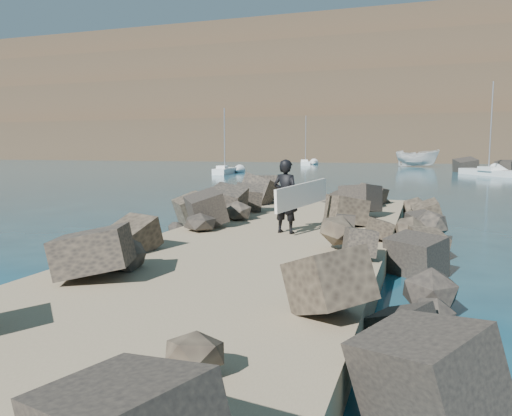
# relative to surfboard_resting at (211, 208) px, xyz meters

# --- Properties ---
(ground) EXTENTS (800.00, 800.00, 0.00)m
(ground) POSITION_rel_surfboard_resting_xyz_m (2.55, -2.14, -1.04)
(ground) COLOR #0F384C
(ground) RESTS_ON ground
(jetty) EXTENTS (6.00, 26.00, 0.60)m
(jetty) POSITION_rel_surfboard_resting_xyz_m (2.55, -4.14, -0.74)
(jetty) COLOR #8C7759
(jetty) RESTS_ON ground
(riprap_left) EXTENTS (2.60, 22.00, 1.00)m
(riprap_left) POSITION_rel_surfboard_resting_xyz_m (-0.35, -3.64, -0.54)
(riprap_left) COLOR black
(riprap_left) RESTS_ON ground
(riprap_right) EXTENTS (2.60, 22.00, 1.00)m
(riprap_right) POSITION_rel_surfboard_resting_xyz_m (5.45, -3.64, -0.54)
(riprap_right) COLOR black
(riprap_right) RESTS_ON ground
(headland) EXTENTS (360.00, 140.00, 32.00)m
(headland) POSITION_rel_surfboard_resting_xyz_m (12.55, 157.86, 14.96)
(headland) COLOR #2D4919
(headland) RESTS_ON ground
(surfboard_resting) EXTENTS (1.81, 2.53, 0.08)m
(surfboard_resting) POSITION_rel_surfboard_resting_xyz_m (0.00, 0.00, 0.00)
(surfboard_resting) COLOR white
(surfboard_resting) RESTS_ON riprap_left
(boat_imported) EXTENTS (7.57, 5.03, 2.73)m
(boat_imported) POSITION_rel_surfboard_resting_xyz_m (5.24, 69.08, 0.32)
(boat_imported) COLOR silver
(boat_imported) RESTS_ON ground
(surfer_with_board) EXTENTS (1.30, 2.39, 2.01)m
(surfer_with_board) POSITION_rel_surfboard_resting_xyz_m (2.82, -1.23, 0.57)
(surfer_with_board) COLOR black
(surfer_with_board) RESTS_ON jetty
(sailboat_e) EXTENTS (3.21, 7.41, 8.71)m
(sailboat_e) POSITION_rel_surfboard_resting_xyz_m (-13.46, 71.73, -0.69)
(sailboat_e) COLOR white
(sailboat_e) RESTS_ON ground
(sailboat_a) EXTENTS (2.23, 6.37, 7.61)m
(sailboat_a) POSITION_rel_surfboard_resting_xyz_m (-15.45, 39.05, -0.69)
(sailboat_a) COLOR white
(sailboat_a) RESTS_ON ground
(sailboat_c) EXTENTS (5.65, 8.42, 10.14)m
(sailboat_c) POSITION_rel_surfboard_resting_xyz_m (12.96, 44.88, -0.70)
(sailboat_c) COLOR white
(sailboat_c) RESTS_ON ground
(headland_buildings) EXTENTS (137.50, 30.50, 5.00)m
(headland_buildings) POSITION_rel_surfboard_resting_xyz_m (19.36, 150.05, 32.93)
(headland_buildings) COLOR white
(headland_buildings) RESTS_ON headland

